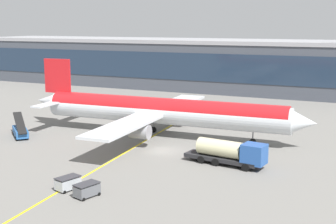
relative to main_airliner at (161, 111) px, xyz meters
The scene contains 8 objects.
ground_plane 9.83m from the main_airliner, 63.01° to the right, with size 700.00×700.00×0.00m, color slate.
apron_lead_in_line 7.29m from the main_airliner, 97.27° to the right, with size 0.30×80.00×0.01m, color yellow.
terminal_building 56.83m from the main_airliner, 94.18° to the left, with size 160.02×22.26×13.65m.
main_airliner is the anchor object (origin of this frame).
fuel_tanker 18.51m from the main_airliner, 35.54° to the right, with size 11.04×3.92×3.25m.
belt_loader 22.89m from the main_airliner, 154.23° to the right, with size 6.04×5.57×3.49m.
baggage_cart_0 26.96m from the main_airliner, 86.91° to the right, with size 2.23×2.97×1.48m.
baggage_cart_1 28.17m from the main_airliner, 80.70° to the right, with size 2.23×2.97×1.48m.
Camera 1 is at (27.77, -58.55, 17.95)m, focal length 49.97 mm.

